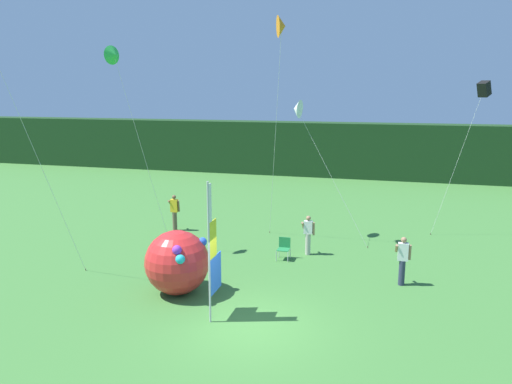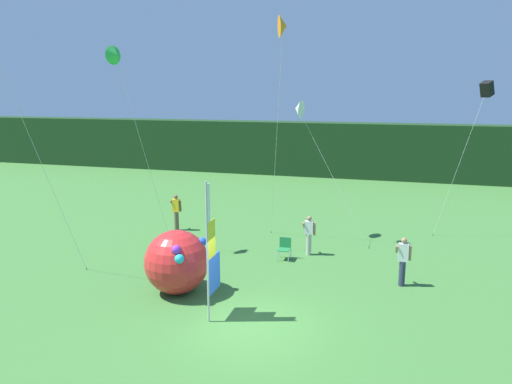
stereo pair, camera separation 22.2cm
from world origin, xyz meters
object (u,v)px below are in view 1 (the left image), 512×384
Objects in this scene: folding_chair at (284,247)px; kite_orange_delta_3 at (282,27)px; kite_white_delta_2 at (297,109)px; person_near_banner at (308,234)px; person_far_left at (403,259)px; kite_black_box_1 at (484,90)px; inflatable_balloon at (177,262)px; kite_green_delta_0 at (114,56)px; banner_flag at (213,254)px; person_mid_field at (175,212)px.

kite_orange_delta_3 reaches higher than folding_chair.
folding_chair is 6.42m from kite_white_delta_2.
person_far_left is at bearing -32.44° from person_near_banner.
person_near_banner is 0.23× the size of kite_black_box_1.
kite_green_delta_0 is at bearing 140.56° from inflatable_balloon.
banner_flag is 0.67× the size of kite_white_delta_2.
folding_chair is 10.21m from kite_green_delta_0.
kite_white_delta_2 is at bearing 73.19° from kite_orange_delta_3.
kite_black_box_1 is (10.74, 10.00, 5.76)m from inflatable_balloon.
kite_green_delta_0 is 1.18× the size of kite_black_box_1.
person_near_banner is at bearing 147.56° from person_far_left.
person_far_left is at bearing 36.95° from banner_flag.
person_far_left is at bearing 20.41° from inflatable_balloon.
folding_chair is at bearing -137.11° from person_near_banner.
person_mid_field is (-5.16, 8.47, -1.10)m from banner_flag.
person_far_left is 10.55m from kite_orange_delta_3.
folding_chair is at bearing -23.63° from person_mid_field.
inflatable_balloon is 9.48m from kite_white_delta_2.
person_near_banner is at bearing 54.75° from inflatable_balloon.
inflatable_balloon is 5.20m from folding_chair.
person_near_banner is at bearing -36.55° from kite_orange_delta_3.
folding_chair is at bearing 80.72° from banner_flag.
person_far_left is 0.81× the size of inflatable_balloon.
inflatable_balloon reaches higher than folding_chair.
inflatable_balloon is 0.30× the size of kite_black_box_1.
kite_green_delta_0 is at bearing -153.28° from kite_orange_delta_3.
kite_green_delta_0 is at bearing -98.35° from person_mid_field.
kite_orange_delta_3 reaches higher than person_far_left.
person_far_left is at bearing -21.66° from person_mid_field.
person_mid_field is at bearing 81.65° from kite_green_delta_0.
person_mid_field is at bearing -168.06° from kite_black_box_1.
person_near_banner reaches higher than folding_chair.
kite_green_delta_0 is at bearing -155.07° from kite_black_box_1.
person_far_left is 2.00× the size of folding_chair.
kite_green_delta_0 reaches higher than folding_chair.
kite_orange_delta_3 reaches higher than banner_flag.
person_mid_field is at bearing 158.34° from person_far_left.
person_mid_field reaches higher than folding_chair.
inflatable_balloon is at bearing -39.44° from kite_green_delta_0.
inflatable_balloon is (-3.65, -5.16, 0.20)m from person_near_banner.
kite_green_delta_0 is 8.19m from kite_white_delta_2.
kite_green_delta_0 reaches higher than kite_white_delta_2.
person_mid_field is 0.21× the size of kite_green_delta_0.
person_near_banner is 1.90× the size of folding_chair.
banner_flag reaches higher than inflatable_balloon.
person_near_banner is 4.47m from person_far_left.
kite_orange_delta_3 reaches higher than person_mid_field.
kite_black_box_1 is at bearing 24.93° from kite_green_delta_0.
kite_orange_delta_3 is at bearing 146.36° from person_far_left.
kite_white_delta_2 is (6.50, 4.50, -2.16)m from kite_green_delta_0.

